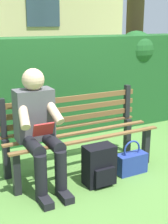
# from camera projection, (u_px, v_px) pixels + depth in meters

# --- Properties ---
(ground) EXTENTS (60.00, 60.00, 0.00)m
(ground) POSITION_uv_depth(u_px,v_px,m) (80.00, 170.00, 3.58)
(ground) COLOR #517F38
(park_bench) EXTENTS (1.71, 0.54, 0.87)m
(park_bench) POSITION_uv_depth(u_px,v_px,m) (76.00, 130.00, 3.53)
(park_bench) COLOR black
(park_bench) RESTS_ON ground
(person_seated) EXTENTS (0.44, 0.73, 1.19)m
(person_seated) POSITION_uv_depth(u_px,v_px,m) (39.00, 126.00, 3.10)
(person_seated) COLOR #4C4C51
(person_seated) RESTS_ON ground
(hedge_backdrop) EXTENTS (4.67, 0.70, 1.49)m
(hedge_backdrop) POSITION_uv_depth(u_px,v_px,m) (53.00, 85.00, 4.56)
(hedge_backdrop) COLOR #1E5123
(hedge_backdrop) RESTS_ON ground
(backpack) EXTENTS (0.31, 0.27, 0.42)m
(backpack) POSITION_uv_depth(u_px,v_px,m) (99.00, 166.00, 3.22)
(backpack) COLOR black
(backpack) RESTS_ON ground
(handbag) EXTENTS (0.34, 0.15, 0.38)m
(handbag) POSITION_uv_depth(u_px,v_px,m) (131.00, 162.00, 3.48)
(handbag) COLOR navy
(handbag) RESTS_ON ground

